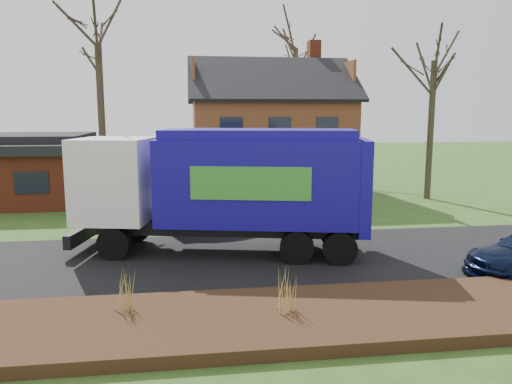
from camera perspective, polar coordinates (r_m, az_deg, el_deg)
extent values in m
plane|color=#2C4C19|center=(17.13, 2.34, -7.58)|extent=(120.00, 120.00, 0.00)
cube|color=black|center=(17.13, 2.34, -7.54)|extent=(80.00, 7.00, 0.02)
cube|color=black|center=(12.21, 6.88, -13.99)|extent=(80.00, 3.50, 0.30)
cube|color=beige|center=(30.75, 1.42, 2.50)|extent=(9.00, 7.50, 2.70)
cube|color=brown|center=(30.55, 1.44, 7.63)|extent=(9.00, 7.50, 2.80)
cube|color=#91381F|center=(32.32, 6.62, 15.40)|extent=(0.70, 0.90, 1.60)
cube|color=beige|center=(29.89, -10.25, 2.06)|extent=(3.50, 5.50, 2.60)
cube|color=black|center=(29.75, -10.32, 4.78)|extent=(3.90, 5.90, 0.24)
cube|color=#91381F|center=(30.72, -24.99, 1.72)|extent=(9.00, 7.50, 2.80)
cube|color=black|center=(30.58, -25.20, 4.79)|extent=(9.80, 8.20, 0.50)
cube|color=black|center=(30.55, -25.25, 5.63)|extent=(7.00, 6.00, 0.40)
cylinder|color=black|center=(17.47, -15.90, -5.70)|extent=(1.17, 0.60, 1.12)
cylinder|color=black|center=(19.54, -13.62, -4.03)|extent=(1.17, 0.60, 1.12)
cylinder|color=black|center=(16.41, 4.70, -6.33)|extent=(1.17, 0.60, 1.12)
cylinder|color=black|center=(18.59, 4.67, -4.47)|extent=(1.17, 0.60, 1.12)
cylinder|color=black|center=(16.48, 9.58, -6.36)|extent=(1.17, 0.60, 1.12)
cylinder|color=black|center=(18.65, 8.97, -4.51)|extent=(1.17, 0.60, 1.12)
cube|color=black|center=(17.56, -3.05, -4.08)|extent=(9.29, 3.22, 0.38)
cube|color=white|center=(18.22, -15.75, 1.39)|extent=(2.98, 3.15, 2.90)
cube|color=black|center=(18.64, -19.19, 1.89)|extent=(0.59, 2.33, 0.97)
cube|color=black|center=(19.05, -19.14, -4.52)|extent=(0.83, 2.68, 0.48)
cube|color=#150B86|center=(17.15, 0.28, 1.27)|extent=(7.18, 4.06, 2.90)
cube|color=#150B86|center=(17.00, 0.29, 6.65)|extent=(6.79, 3.68, 0.32)
cube|color=#150B86|center=(17.27, 11.91, 0.76)|extent=(0.95, 2.75, 3.11)
cube|color=green|center=(15.80, -0.65, 0.98)|extent=(3.78, 0.86, 1.07)
cube|color=green|center=(18.49, 0.09, 2.18)|extent=(3.78, 0.86, 1.07)
imported|color=#939699|center=(21.54, -3.88, -1.86)|extent=(5.26, 3.27, 1.64)
cylinder|color=#382D21|center=(25.46, -17.18, 6.82)|extent=(0.34, 0.34, 8.12)
cylinder|color=#393222|center=(29.86, 19.32, 6.60)|extent=(0.35, 0.35, 7.70)
cylinder|color=#443228|center=(38.94, 4.49, 9.02)|extent=(0.37, 0.37, 9.65)
cone|color=#A29147|center=(12.27, -14.64, -10.88)|extent=(0.04, 0.04, 0.99)
cone|color=#A29147|center=(12.29, -15.42, -10.88)|extent=(0.04, 0.04, 0.99)
cone|color=#A29147|center=(12.25, -13.86, -10.88)|extent=(0.04, 0.04, 0.99)
cone|color=#A29147|center=(12.40, -14.57, -10.67)|extent=(0.04, 0.04, 0.99)
cone|color=#A29147|center=(12.15, -14.71, -11.09)|extent=(0.04, 0.04, 0.99)
cone|color=tan|center=(11.86, 3.60, -11.21)|extent=(0.04, 0.04, 1.03)
cone|color=tan|center=(11.83, 2.82, -11.26)|extent=(0.04, 0.04, 1.03)
cone|color=tan|center=(11.89, 4.38, -11.16)|extent=(0.04, 0.04, 1.03)
cone|color=tan|center=(11.98, 3.48, -11.00)|extent=(0.04, 0.04, 1.03)
cone|color=tan|center=(11.74, 3.73, -11.43)|extent=(0.04, 0.04, 1.03)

